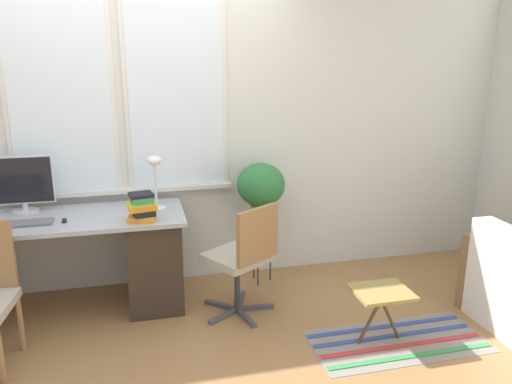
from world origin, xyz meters
TOP-DOWN VIEW (x-y plane):
  - ground_plane at (0.00, 0.00)m, footprint 14.00×14.00m
  - wall_back_with_window at (-0.01, 0.76)m, footprint 9.00×0.12m
  - desk at (-0.69, 0.34)m, footprint 1.97×0.68m
  - monitor at (-0.87, 0.55)m, footprint 0.45×0.19m
  - keyboard at (-0.85, 0.24)m, footprint 0.42×0.14m
  - mouse at (-0.56, 0.22)m, footprint 0.04×0.06m
  - desk_lamp at (0.10, 0.39)m, footprint 0.13×0.13m
  - book_stack at (-0.01, 0.12)m, footprint 0.22×0.19m
  - office_chair_swivel at (0.69, -0.03)m, footprint 0.57×0.58m
  - plant_stand at (0.95, 0.49)m, footprint 0.20×0.20m
  - potted_plant at (0.95, 0.49)m, footprint 0.40×0.40m
  - floor_rug_striped at (1.64, -0.64)m, footprint 1.20×0.56m
  - folding_stool at (1.52, -0.61)m, footprint 0.38×0.32m

SIDE VIEW (x-z plane):
  - ground_plane at x=0.00m, z-range 0.00..0.00m
  - floor_rug_striped at x=1.64m, z-range 0.00..0.01m
  - folding_stool at x=1.52m, z-range 0.15..0.54m
  - desk at x=-0.69m, z-range 0.03..0.78m
  - office_chair_swivel at x=0.69m, z-range 0.03..0.91m
  - plant_stand at x=0.95m, z-range 0.19..0.76m
  - keyboard at x=-0.85m, z-range 0.75..0.77m
  - mouse at x=-0.56m, z-range 0.75..0.78m
  - potted_plant at x=0.95m, z-range 0.61..1.10m
  - book_stack at x=-0.01m, z-range 0.76..0.96m
  - monitor at x=-0.87m, z-range 0.76..1.19m
  - desk_lamp at x=0.10m, z-range 0.84..1.26m
  - wall_back_with_window at x=-0.01m, z-range 0.01..2.71m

